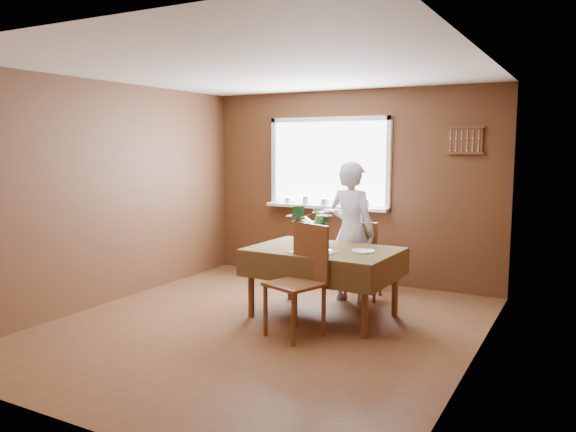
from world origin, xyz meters
The scene contains 15 objects.
floor centered at (0.00, 0.00, 0.00)m, with size 4.50×4.50×0.00m, color brown.
ceiling centered at (0.00, 0.00, 2.50)m, with size 4.50×4.50×0.00m, color white.
wall_back centered at (0.00, 2.25, 1.25)m, with size 4.00×4.00×0.00m, color brown.
wall_front centered at (0.00, -2.25, 1.25)m, with size 4.00×4.00×0.00m, color brown.
wall_left centered at (-2.00, 0.00, 1.25)m, with size 4.50×4.50×0.00m, color brown.
wall_right centered at (2.00, 0.00, 1.25)m, with size 4.50×4.50×0.00m, color brown.
window_assembly centered at (-0.29, 2.20, 1.35)m, with size 1.72×0.20×1.22m.
spoon_rack centered at (1.45, 2.22, 1.85)m, with size 0.44×0.05×0.33m.
dining_table centered at (0.39, 0.61, 0.64)m, with size 1.54×1.08×0.73m.
chair_far centered at (0.50, 1.42, 0.51)m, with size 0.45×0.45×0.93m.
chair_near centered at (0.44, 0.02, 0.57)m, with size 0.57×0.57×1.05m.
seated_woman centered at (0.41, 1.30, 0.81)m, with size 0.59×0.39×1.61m, color white.
flower_bouquet centered at (0.34, 0.43, 1.01)m, with size 0.51×0.51×0.43m.
side_plate centered at (0.81, 0.64, 0.73)m, with size 0.23×0.23×0.01m, color white.
table_knife centered at (0.50, 0.45, 0.74)m, with size 0.02×0.20×0.00m, color silver.
Camera 1 is at (2.81, -4.59, 1.79)m, focal length 35.00 mm.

